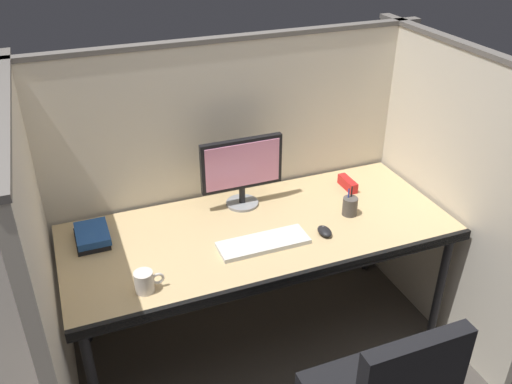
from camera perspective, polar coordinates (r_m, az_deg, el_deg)
The scene contains 12 objects.
ground_plane at distance 2.95m, azimuth 2.63°, elevation -18.98°, with size 8.00×8.00×0.00m, color #423D38.
cubicle_partition_rear at distance 3.00m, azimuth -2.76°, elevation 1.34°, with size 2.21×0.06×1.57m.
cubicle_partition_left at distance 2.43m, azimuth -21.25°, elevation -8.62°, with size 0.06×1.41×1.57m.
cubicle_partition_right at distance 3.03m, azimuth 18.86°, elevation -0.02°, with size 0.06×1.41×1.57m.
desk at distance 2.69m, azimuth 0.49°, elevation -4.87°, with size 1.90×0.80×0.74m.
monitor_center at distance 2.76m, azimuth -1.42°, elevation 2.55°, with size 0.43×0.17×0.37m.
keyboard_main at distance 2.55m, azimuth 0.77°, elevation -5.36°, with size 0.43×0.15×0.02m, color silver.
computer_mouse at distance 2.64m, azimuth 7.22°, elevation -4.11°, with size 0.06×0.10×0.04m.
coffee_mug at distance 2.31m, azimuth -11.60°, elevation -9.21°, with size 0.13×0.08×0.09m.
book_stack at distance 2.67m, azimuth -16.83°, elevation -4.45°, with size 0.16×0.21×0.06m.
red_stapler at distance 3.04m, azimuth 9.60°, elevation 0.88°, with size 0.04×0.15×0.06m, color red.
pen_cup at distance 2.79m, azimuth 9.83°, elevation -1.46°, with size 0.08×0.08×0.15m.
Camera 1 is at (-0.83, -1.76, 2.22)m, focal length 38.08 mm.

